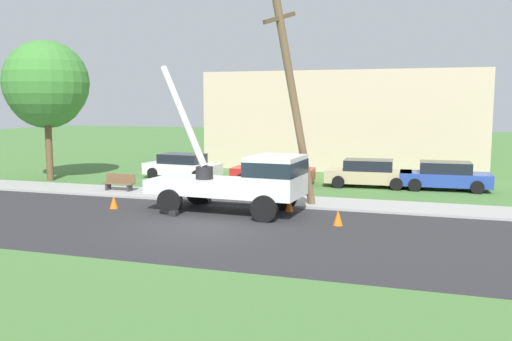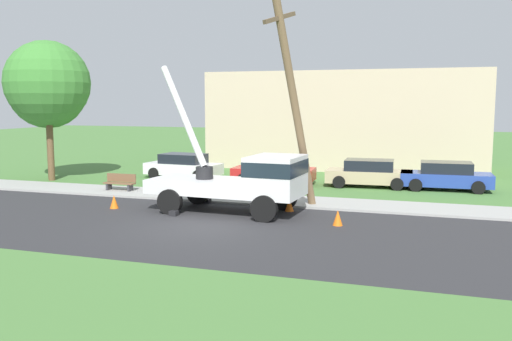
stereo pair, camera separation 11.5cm
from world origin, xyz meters
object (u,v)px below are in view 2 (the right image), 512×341
parked_sedan_red (274,171)px  park_bench (120,183)px  leaning_utility_pole (294,100)px  traffic_cone_behind (114,202)px  utility_truck (245,178)px  traffic_cone_curbside (289,204)px  parked_sedan_blue (446,176)px  parked_sedan_white (183,166)px  roadside_tree_near (48,90)px  traffic_cone_ahead (338,218)px  parked_sedan_tan (369,173)px  roadside_tree_far (48,83)px

parked_sedan_red → park_bench: 8.15m
leaning_utility_pole → traffic_cone_behind: 8.55m
leaning_utility_pole → utility_truck: bearing=-143.8°
traffic_cone_curbside → parked_sedan_blue: bearing=51.9°
utility_truck → park_bench: size_ratio=4.22×
parked_sedan_white → roadside_tree_near: roadside_tree_near is taller
traffic_cone_ahead → parked_sedan_tan: size_ratio=0.12×
parked_sedan_red → traffic_cone_curbside: bearing=-68.7°
utility_truck → parked_sedan_blue: bearing=48.8°
traffic_cone_ahead → traffic_cone_behind: size_ratio=1.00×
parked_sedan_blue → utility_truck: bearing=-131.2°
leaning_utility_pole → parked_sedan_white: leaning_utility_pole is taller
parked_sedan_blue → park_bench: bearing=-159.4°
leaning_utility_pole → parked_sedan_blue: (6.00, 7.52, -3.76)m
traffic_cone_behind → parked_sedan_tan: bearing=44.9°
traffic_cone_ahead → parked_sedan_blue: bearing=68.8°
leaning_utility_pole → traffic_cone_ahead: leaning_utility_pole is taller
parked_sedan_white → parked_sedan_red: (5.66, -0.57, 0.00)m
traffic_cone_ahead → roadside_tree_far: bearing=159.8°
leaning_utility_pole → roadside_tree_far: leaning_utility_pole is taller
leaning_utility_pole → roadside_tree_far: bearing=164.6°
leaning_utility_pole → park_bench: (-9.24, 1.79, -4.01)m
parked_sedan_red → parked_sedan_tan: same height
roadside_tree_near → roadside_tree_far: bearing=-49.7°
parked_sedan_white → roadside_tree_far: roadside_tree_far is taller
parked_sedan_red → roadside_tree_near: (-12.81, -2.10, 4.37)m
parked_sedan_tan → roadside_tree_far: bearing=-169.6°
utility_truck → roadside_tree_far: 15.12m
parked_sedan_blue → roadside_tree_far: 21.96m
traffic_cone_ahead → parked_sedan_blue: size_ratio=0.13×
parked_sedan_white → parked_sedan_red: size_ratio=1.01×
roadside_tree_near → roadside_tree_far: 0.81m
traffic_cone_curbside → roadside_tree_near: size_ratio=0.08×
roadside_tree_far → parked_sedan_white: bearing=25.7°
parked_sedan_blue → parked_sedan_red: bearing=-175.6°
traffic_cone_curbside → roadside_tree_near: 17.03m
parked_sedan_red → roadside_tree_far: size_ratio=0.58×
traffic_cone_curbside → parked_sedan_tan: bearing=73.4°
parked_sedan_red → parked_sedan_white: bearing=174.3°
leaning_utility_pole → parked_sedan_blue: leaning_utility_pole is taller
park_bench → roadside_tree_far: size_ratio=0.20×
parked_sedan_white → leaning_utility_pole: bearing=-41.0°
roadside_tree_near → parked_sedan_tan: bearing=8.5°
traffic_cone_behind → parked_sedan_tan: (9.38, 9.35, 0.43)m
leaning_utility_pole → parked_sedan_red: bearing=112.6°
leaning_utility_pole → parked_sedan_red: (-2.85, 6.84, -3.76)m
roadside_tree_far → parked_sedan_red: bearing=12.1°
park_bench → roadside_tree_far: bearing=158.0°
roadside_tree_far → roadside_tree_near: bearing=130.3°
traffic_cone_behind → parked_sedan_blue: 16.24m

